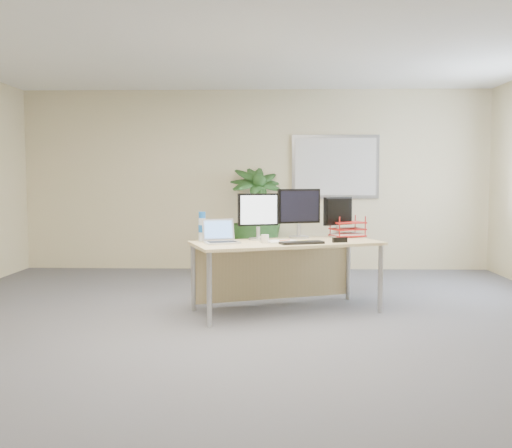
{
  "coord_description": "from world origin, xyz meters",
  "views": [
    {
      "loc": [
        0.25,
        -4.62,
        1.35
      ],
      "look_at": [
        0.11,
        0.35,
        0.97
      ],
      "focal_mm": 40.0,
      "sensor_mm": 36.0,
      "label": 1
    }
  ],
  "objects_px": {
    "laptop": "(220,237)",
    "monitor_right": "(299,210)",
    "desk": "(283,255)",
    "monitor_left": "(258,213)",
    "floor_plant": "(255,221)"
  },
  "relations": [
    {
      "from": "floor_plant",
      "to": "monitor_right",
      "type": "height_order",
      "value": "floor_plant"
    },
    {
      "from": "monitor_right",
      "to": "laptop",
      "type": "height_order",
      "value": "monitor_right"
    },
    {
      "from": "desk",
      "to": "laptop",
      "type": "height_order",
      "value": "laptop"
    },
    {
      "from": "monitor_left",
      "to": "laptop",
      "type": "relative_size",
      "value": 1.2
    },
    {
      "from": "monitor_right",
      "to": "floor_plant",
      "type": "bearing_deg",
      "value": 103.88
    },
    {
      "from": "monitor_left",
      "to": "monitor_right",
      "type": "xyz_separation_m",
      "value": [
        0.43,
        0.18,
        0.03
      ]
    },
    {
      "from": "laptop",
      "to": "monitor_right",
      "type": "bearing_deg",
      "value": 30.22
    },
    {
      "from": "floor_plant",
      "to": "monitor_left",
      "type": "height_order",
      "value": "floor_plant"
    },
    {
      "from": "laptop",
      "to": "monitor_left",
      "type": "bearing_deg",
      "value": 37.92
    },
    {
      "from": "monitor_left",
      "to": "desk",
      "type": "bearing_deg",
      "value": -13.82
    },
    {
      "from": "floor_plant",
      "to": "laptop",
      "type": "distance_m",
      "value": 2.68
    },
    {
      "from": "desk",
      "to": "monitor_left",
      "type": "relative_size",
      "value": 4.2
    },
    {
      "from": "desk",
      "to": "monitor_right",
      "type": "bearing_deg",
      "value": 53.46
    },
    {
      "from": "desk",
      "to": "monitor_right",
      "type": "xyz_separation_m",
      "value": [
        0.18,
        0.24,
        0.46
      ]
    },
    {
      "from": "monitor_left",
      "to": "floor_plant",
      "type": "bearing_deg",
      "value": 92.62
    }
  ]
}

